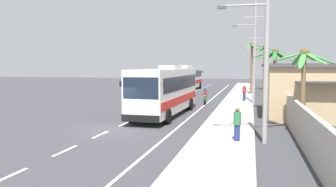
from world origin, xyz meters
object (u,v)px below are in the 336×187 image
Objects in this scene: pedestrian_near_kerb at (237,124)px; palm_fourth at (252,58)px; coach_bus_foreground at (166,89)px; utility_pole_mid at (254,49)px; palm_nearest at (264,57)px; utility_pole_nearest at (265,44)px; utility_pole_far at (255,59)px; coach_bus_far_lane at (187,77)px; pedestrian_midwalk at (244,92)px; palm_second at (275,65)px; palm_third at (303,67)px; utility_pole_distant at (253,61)px; motorcycle_beside_bus at (205,98)px.

pedestrian_near_kerb is 29.05m from palm_fourth.
coach_bus_foreground is 1.09× the size of utility_pole_mid.
palm_nearest is at bearing 85.44° from utility_pole_mid.
utility_pole_far is at bearing 90.37° from utility_pole_nearest.
utility_pole_far is (10.27, -0.20, 2.87)m from coach_bus_far_lane.
palm_nearest reaches higher than pedestrian_midwalk.
palm_second reaches higher than pedestrian_midwalk.
palm_third is at bearing -18.51° from pedestrian_midwalk.
palm_second is (11.84, -21.39, 1.87)m from coach_bus_far_lane.
coach_bus_far_lane is 1.02× the size of utility_pole_mid.
coach_bus_foreground is 1.25× the size of utility_pole_nearest.
utility_pole_distant is 1.29× the size of palm_nearest.
utility_pole_distant is (-0.41, 51.73, -0.17)m from utility_pole_nearest.
coach_bus_foreground is 30.99m from palm_nearest.
pedestrian_midwalk is 19.66m from utility_pole_nearest.
utility_pole_far is at bearing 89.35° from utility_pole_mid.
utility_pole_mid reaches higher than utility_pole_nearest.
pedestrian_midwalk reaches higher than motorcycle_beside_bus.
pedestrian_near_kerb is at bearing -55.31° from coach_bus_foreground.
utility_pole_nearest is 37.79m from palm_nearest.
palm_fourth reaches higher than pedestrian_near_kerb.
palm_third is (2.46, -31.33, -1.14)m from utility_pole_far.
pedestrian_near_kerb is 0.17× the size of utility_pole_far.
coach_bus_far_lane is 24.52m from palm_second.
utility_pole_distant is (-0.18, 17.24, -0.15)m from utility_pole_far.
pedestrian_midwalk is (-0.08, 19.56, 0.03)m from pedestrian_near_kerb.
palm_second is 15.31m from palm_fourth.
utility_pole_far is at bearing -89.39° from utility_pole_distant.
utility_pole_mid is (4.65, 1.14, 4.85)m from motorcycle_beside_bus.
pedestrian_midwalk is at bearing 102.48° from palm_third.
utility_pole_far is (-0.23, 34.49, -0.02)m from utility_pole_nearest.
palm_third is at bearing -27.88° from coach_bus_foreground.
palm_fourth is at bearing -32.26° from coach_bus_far_lane.
coach_bus_foreground is 21.55m from palm_fourth.
pedestrian_near_kerb is at bearing -100.75° from palm_second.
utility_pole_nearest is at bearing -88.75° from palm_fourth.
utility_pole_mid is 1.14× the size of utility_pole_distant.
utility_pole_nearest reaches higher than coach_bus_far_lane.
utility_pole_mid is 11.23m from palm_fourth.
coach_bus_far_lane is at bearing -165.22° from palm_nearest.
utility_pole_mid reaches higher than utility_pole_far.
utility_pole_far is 3.60m from palm_nearest.
utility_pole_mid reaches higher than pedestrian_near_kerb.
coach_bus_foreground is at bearing -58.27° from pedestrian_midwalk.
utility_pole_nearest reaches higher than pedestrian_midwalk.
palm_nearest is 1.33× the size of palm_second.
coach_bus_far_lane is at bearing 111.99° from palm_third.
palm_second is at bearing 31.77° from coach_bus_foreground.
palm_nearest is at bearing 74.41° from coach_bus_foreground.
palm_third is (2.23, 3.16, -1.16)m from utility_pole_nearest.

